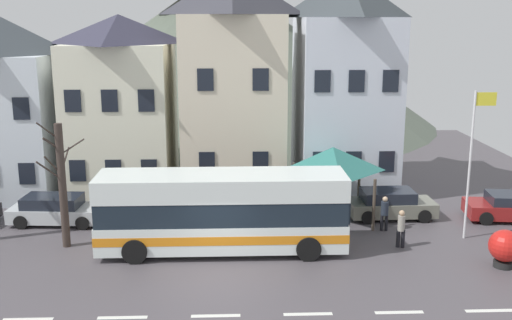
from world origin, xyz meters
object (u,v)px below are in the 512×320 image
(public_bench, at_px, (372,196))
(flagpole, at_px, (473,154))
(townhouse_01, at_px, (122,105))
(transit_bus, at_px, (222,213))
(townhouse_00, at_px, (7,107))
(harbour_buoy, at_px, (505,247))
(bare_tree_01, at_px, (62,184))
(parked_car_01, at_px, (56,210))
(townhouse_03, at_px, (344,83))
(pedestrian_01, at_px, (401,228))
(bus_shelter, at_px, (333,159))
(parked_car_02, at_px, (511,207))
(pedestrian_00, at_px, (385,211))
(parked_car_00, at_px, (390,204))
(townhouse_02, at_px, (233,84))
(hilltop_castle, at_px, (217,46))

(public_bench, bearing_deg, flagpole, -59.20)
(townhouse_01, xyz_separation_m, transit_bus, (5.57, -9.51, -3.16))
(townhouse_00, distance_m, public_bench, 20.04)
(harbour_buoy, bearing_deg, flagpole, 94.39)
(townhouse_00, xyz_separation_m, bare_tree_01, (5.08, -8.51, -2.04))
(flagpole, bearing_deg, parked_car_01, 171.69)
(townhouse_03, xyz_separation_m, pedestrian_01, (0.85, -9.41, -5.05))
(bare_tree_01, bearing_deg, parked_car_01, 112.22)
(bus_shelter, height_order, harbour_buoy, bus_shelter)
(townhouse_01, height_order, townhouse_03, townhouse_03)
(harbour_buoy, bearing_deg, transit_bus, 168.97)
(parked_car_01, distance_m, parked_car_02, 21.52)
(townhouse_01, relative_size, pedestrian_00, 5.98)
(parked_car_00, relative_size, flagpole, 0.64)
(townhouse_01, height_order, townhouse_02, townhouse_02)
(townhouse_03, xyz_separation_m, parked_car_02, (7.08, -6.04, -5.28))
(bus_shelter, distance_m, public_bench, 4.17)
(bus_shelter, xyz_separation_m, parked_car_01, (-12.97, -0.10, -2.29))
(bus_shelter, distance_m, bare_tree_01, 12.15)
(townhouse_02, xyz_separation_m, parked_car_01, (-8.33, -5.06, -5.31))
(townhouse_01, xyz_separation_m, townhouse_03, (12.18, -0.01, 1.10))
(townhouse_02, relative_size, parked_car_00, 2.89)
(townhouse_02, xyz_separation_m, townhouse_03, (6.12, 0.68, -0.06))
(transit_bus, relative_size, pedestrian_00, 6.28)
(bus_shelter, height_order, pedestrian_01, bus_shelter)
(bus_shelter, bearing_deg, parked_car_02, -2.70)
(townhouse_02, bearing_deg, pedestrian_01, -51.42)
(harbour_buoy, relative_size, bare_tree_01, 0.28)
(parked_car_02, relative_size, public_bench, 2.82)
(townhouse_02, height_order, bus_shelter, townhouse_02)
(townhouse_02, relative_size, pedestrian_00, 7.42)
(hilltop_castle, height_order, pedestrian_00, hilltop_castle)
(townhouse_03, relative_size, parked_car_02, 2.80)
(parked_car_01, height_order, parked_car_02, parked_car_01)
(bus_shelter, relative_size, pedestrian_01, 2.22)
(parked_car_02, height_order, pedestrian_01, pedestrian_01)
(townhouse_03, bearing_deg, pedestrian_01, -84.86)
(bus_shelter, bearing_deg, parked_car_00, 2.46)
(transit_bus, xyz_separation_m, pedestrian_01, (7.46, 0.10, -0.79))
(parked_car_01, xyz_separation_m, parked_car_02, (21.52, -0.30, -0.02))
(townhouse_02, xyz_separation_m, parked_car_02, (13.19, -5.36, -5.34))
(townhouse_01, bearing_deg, public_bench, -14.42)
(pedestrian_01, bearing_deg, parked_car_02, 28.39)
(townhouse_00, relative_size, harbour_buoy, 6.37)
(townhouse_01, height_order, hilltop_castle, hilltop_castle)
(transit_bus, bearing_deg, parked_car_00, 26.37)
(townhouse_01, bearing_deg, hilltop_castle, 78.29)
(parked_car_01, xyz_separation_m, bare_tree_01, (1.22, -2.99, 2.06))
(parked_car_02, height_order, harbour_buoy, harbour_buoy)
(bus_shelter, relative_size, bare_tree_01, 0.67)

